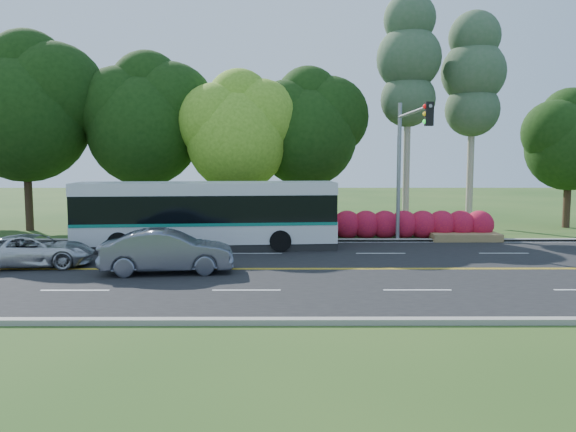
{
  "coord_description": "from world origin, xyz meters",
  "views": [
    {
      "loc": [
        0.76,
        -21.16,
        4.23
      ],
      "look_at": [
        0.86,
        2.0,
        1.85
      ],
      "focal_mm": 35.0,
      "sensor_mm": 36.0,
      "label": 1
    }
  ],
  "objects_px": {
    "traffic_signal": "(407,149)",
    "sedan": "(168,251)",
    "transit_bus": "(207,216)",
    "suv": "(34,251)"
  },
  "relations": [
    {
      "from": "traffic_signal",
      "to": "sedan",
      "type": "relative_size",
      "value": 1.45
    },
    {
      "from": "transit_bus",
      "to": "sedan",
      "type": "relative_size",
      "value": 2.51
    },
    {
      "from": "transit_bus",
      "to": "sedan",
      "type": "xyz_separation_m",
      "value": [
        -0.68,
        -5.52,
        -0.75
      ]
    },
    {
      "from": "transit_bus",
      "to": "suv",
      "type": "distance_m",
      "value": 7.57
    },
    {
      "from": "sedan",
      "to": "suv",
      "type": "distance_m",
      "value": 5.61
    },
    {
      "from": "traffic_signal",
      "to": "transit_bus",
      "type": "bearing_deg",
      "value": -176.39
    },
    {
      "from": "traffic_signal",
      "to": "sedan",
      "type": "bearing_deg",
      "value": -148.82
    },
    {
      "from": "sedan",
      "to": "traffic_signal",
      "type": "bearing_deg",
      "value": -65.66
    },
    {
      "from": "sedan",
      "to": "suv",
      "type": "relative_size",
      "value": 1.06
    },
    {
      "from": "traffic_signal",
      "to": "suv",
      "type": "height_order",
      "value": "traffic_signal"
    }
  ]
}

